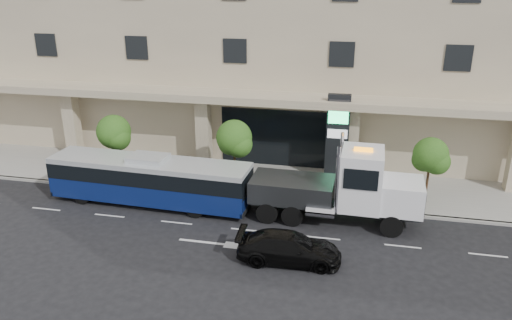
# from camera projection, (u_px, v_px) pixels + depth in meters

# --- Properties ---
(ground) EXTENTS (120.00, 120.00, 0.00)m
(ground) POSITION_uv_depth(u_px,v_px,m) (254.00, 217.00, 27.93)
(ground) COLOR black
(ground) RESTS_ON ground
(sidewalk) EXTENTS (120.00, 6.00, 0.15)m
(sidewalk) POSITION_uv_depth(u_px,v_px,m) (270.00, 182.00, 32.48)
(sidewalk) COLOR gray
(sidewalk) RESTS_ON ground
(curb) EXTENTS (120.00, 0.30, 0.15)m
(curb) POSITION_uv_depth(u_px,v_px,m) (261.00, 201.00, 29.73)
(curb) COLOR gray
(curb) RESTS_ON ground
(convention_center) EXTENTS (60.00, 17.60, 20.00)m
(convention_center) POSITION_uv_depth(u_px,v_px,m) (296.00, 12.00, 38.53)
(convention_center) COLOR tan
(convention_center) RESTS_ON ground
(tree_left) EXTENTS (2.27, 2.20, 4.22)m
(tree_left) POSITION_uv_depth(u_px,v_px,m) (114.00, 134.00, 32.08)
(tree_left) COLOR #422B19
(tree_left) RESTS_ON sidewalk
(tree_mid) EXTENTS (2.28, 2.20, 4.38)m
(tree_mid) POSITION_uv_depth(u_px,v_px,m) (235.00, 140.00, 30.46)
(tree_mid) COLOR #422B19
(tree_mid) RESTS_ON sidewalk
(tree_right) EXTENTS (2.10, 2.00, 4.04)m
(tree_right) POSITION_uv_depth(u_px,v_px,m) (431.00, 157.00, 28.27)
(tree_right) COLOR #422B19
(tree_right) RESTS_ON sidewalk
(city_bus) EXTENTS (12.01, 2.98, 3.02)m
(city_bus) POSITION_uv_depth(u_px,v_px,m) (150.00, 179.00, 29.11)
(city_bus) COLOR black
(city_bus) RESTS_ON ground
(tow_truck) EXTENTS (10.41, 2.79, 4.74)m
(tow_truck) POSITION_uv_depth(u_px,v_px,m) (343.00, 189.00, 26.85)
(tow_truck) COLOR #2D3033
(tow_truck) RESTS_ON ground
(black_sedan) EXTENTS (5.02, 2.25, 1.43)m
(black_sedan) POSITION_uv_depth(u_px,v_px,m) (289.00, 248.00, 23.48)
(black_sedan) COLOR black
(black_sedan) RESTS_ON ground
(signage_pylon) EXTENTS (1.44, 0.56, 5.71)m
(signage_pylon) POSITION_uv_depth(u_px,v_px,m) (337.00, 138.00, 31.60)
(signage_pylon) COLOR black
(signage_pylon) RESTS_ON sidewalk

